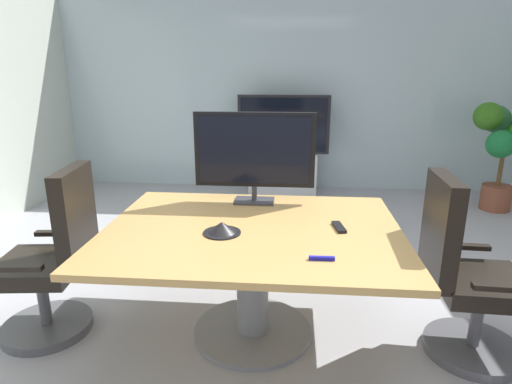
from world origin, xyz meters
TOP-DOWN VIEW (x-y plane):
  - ground_plane at (0.00, 0.00)m, footprint 7.79×7.79m
  - wall_back_glass_partition at (0.00, 3.39)m, footprint 6.28×0.10m
  - conference_table at (-0.15, -0.19)m, footprint 1.78×1.37m
  - office_chair_left at (-1.39, -0.27)m, footprint 0.62×0.60m
  - office_chair_right at (1.10, -0.27)m, footprint 0.60×0.58m
  - tv_monitor at (-0.18, 0.32)m, footprint 0.84×0.18m
  - wall_display_unit at (-0.04, 3.04)m, footprint 1.20×0.36m
  - potted_plant at (2.50, 2.56)m, footprint 0.68×0.69m
  - conference_phone at (-0.32, -0.30)m, footprint 0.22×0.22m
  - remote_control at (0.37, -0.16)m, footprint 0.08×0.18m
  - whiteboard_marker at (0.24, -0.61)m, footprint 0.13×0.02m

SIDE VIEW (x-z plane):
  - ground_plane at x=0.00m, z-range 0.00..0.00m
  - wall_display_unit at x=-0.04m, z-range -0.21..1.10m
  - office_chair_left at x=-1.39m, z-range -0.09..1.00m
  - office_chair_right at x=1.10m, z-range -0.09..1.00m
  - conference_table at x=-0.15m, z-range 0.19..0.92m
  - remote_control at x=0.37m, z-range 0.73..0.75m
  - whiteboard_marker at x=0.24m, z-range 0.73..0.75m
  - conference_phone at x=-0.32m, z-range 0.73..0.80m
  - potted_plant at x=2.50m, z-range 0.20..1.47m
  - tv_monitor at x=-0.18m, z-range 0.77..1.41m
  - wall_back_glass_partition at x=0.00m, z-range 0.00..2.66m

